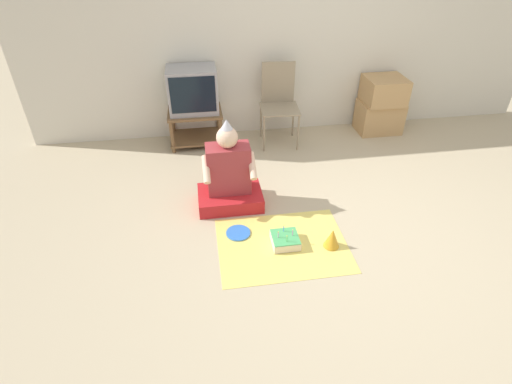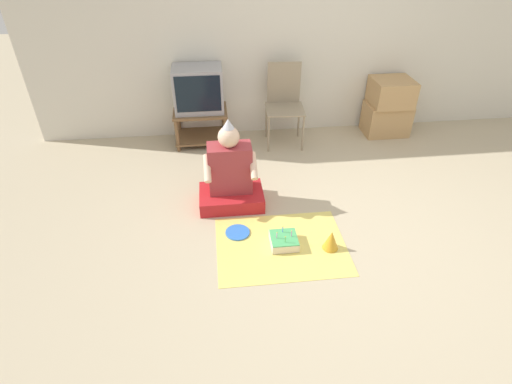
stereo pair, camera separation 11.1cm
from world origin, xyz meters
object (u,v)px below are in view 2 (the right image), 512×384
Objects in this scene: tv at (198,89)px; paper_plate at (238,232)px; cardboard_box_stack at (388,107)px; person_seated at (230,177)px; folding_chair at (284,99)px; birthday_cake at (284,241)px; party_hat_blue at (331,240)px.

paper_plate is at bearing -80.53° from tv.
cardboard_box_stack is 0.80× the size of person_seated.
folding_chair is (1.01, -0.08, -0.14)m from tv.
folding_chair is at bearing 80.63° from birthday_cake.
person_seated is at bearing 92.86° from paper_plate.
cardboard_box_stack is at bearing 2.25° from folding_chair.
tv is 2.44× the size of birthday_cake.
tv is 1.42m from person_seated.
person_seated is (0.28, -1.33, -0.39)m from tv.
party_hat_blue is (1.07, -2.10, -0.59)m from tv.
birthday_cake is 1.07× the size of paper_plate.
folding_chair is 2.07m from party_hat_blue.
birthday_cake is at bearing -99.37° from folding_chair.
person_seated is at bearing 136.14° from party_hat_blue.
tv is 2.38m from cardboard_box_stack.
person_seated reaches higher than paper_plate.
birthday_cake is at bearing 167.26° from party_hat_blue.
paper_plate is (-0.77, 0.28, -0.08)m from party_hat_blue.
person_seated is 1.12m from party_hat_blue.
person_seated is at bearing 121.12° from birthday_cake.
cardboard_box_stack is 2.45m from person_seated.
cardboard_box_stack is at bearing 58.33° from party_hat_blue.
folding_chair is at bearing -4.53° from tv.
tv is at bearing 179.34° from cardboard_box_stack.
tv is at bearing 101.80° from person_seated.
cardboard_box_stack reaches higher than birthday_cake.
person_seated reaches higher than birthday_cake.
party_hat_blue is (-1.28, -2.07, -0.27)m from cardboard_box_stack.
cardboard_box_stack is 2.45m from party_hat_blue.
party_hat_blue is (0.07, -2.02, -0.45)m from folding_chair.
folding_chair is 2.02m from birthday_cake.
paper_plate is (-0.70, -1.74, -0.53)m from folding_chair.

